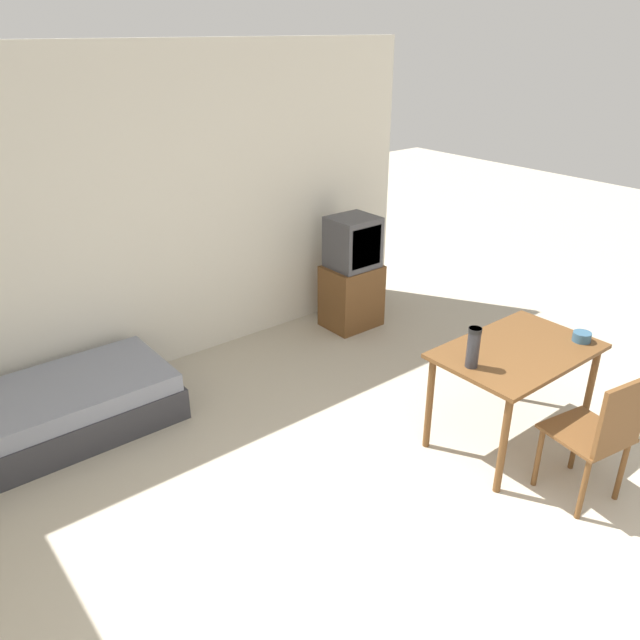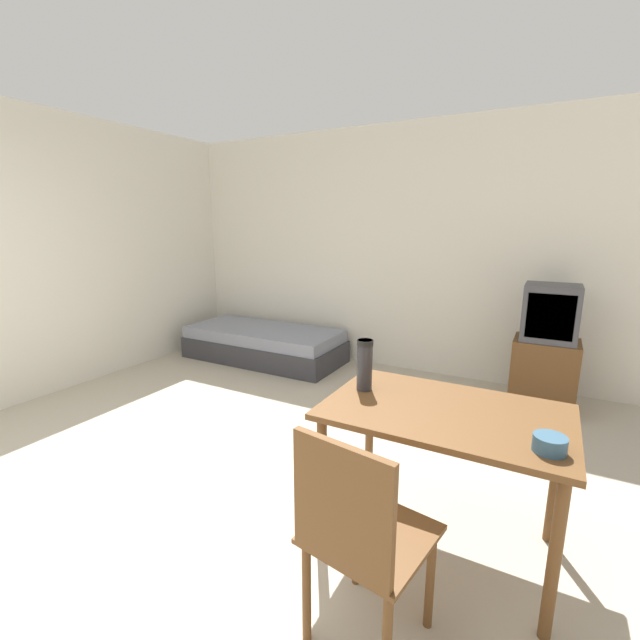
# 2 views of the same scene
# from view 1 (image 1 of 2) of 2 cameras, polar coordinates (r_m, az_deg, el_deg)

# --- Properties ---
(wall_back) EXTENTS (5.66, 0.06, 2.70)m
(wall_back) POSITION_cam_1_polar(r_m,az_deg,el_deg) (5.35, -16.43, 8.80)
(wall_back) COLOR silver
(wall_back) RESTS_ON ground_plane
(daybed) EXTENTS (1.94, 0.86, 0.40)m
(daybed) POSITION_cam_1_polar(r_m,az_deg,el_deg) (5.04, -24.10, -8.06)
(daybed) COLOR #333338
(daybed) RESTS_ON ground_plane
(tv) EXTENTS (0.53, 0.43, 1.13)m
(tv) POSITION_cam_1_polar(r_m,az_deg,el_deg) (6.20, 2.94, 4.05)
(tv) COLOR brown
(tv) RESTS_ON ground_plane
(dining_table) EXTENTS (1.15, 0.75, 0.76)m
(dining_table) POSITION_cam_1_polar(r_m,az_deg,el_deg) (4.57, 17.50, -3.64)
(dining_table) COLOR brown
(dining_table) RESTS_ON ground_plane
(wooden_chair) EXTENTS (0.50, 0.50, 0.93)m
(wooden_chair) POSITION_cam_1_polar(r_m,az_deg,el_deg) (4.24, 24.31, -9.34)
(wooden_chair) COLOR brown
(wooden_chair) RESTS_ON ground_plane
(thermos_flask) EXTENTS (0.09, 0.09, 0.28)m
(thermos_flask) POSITION_cam_1_polar(r_m,az_deg,el_deg) (4.15, 13.85, -2.30)
(thermos_flask) COLOR #2D2D33
(thermos_flask) RESTS_ON dining_table
(mate_bowl) EXTENTS (0.13, 0.13, 0.07)m
(mate_bowl) POSITION_cam_1_polar(r_m,az_deg,el_deg) (4.78, 22.82, -1.42)
(mate_bowl) COLOR #335670
(mate_bowl) RESTS_ON dining_table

